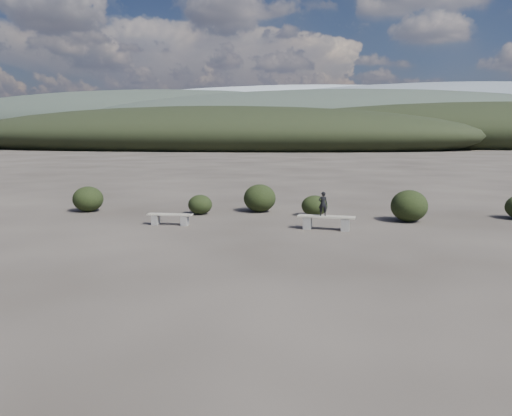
# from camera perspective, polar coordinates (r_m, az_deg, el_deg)

# --- Properties ---
(ground) EXTENTS (1200.00, 1200.00, 0.00)m
(ground) POSITION_cam_1_polar(r_m,az_deg,el_deg) (12.08, 1.13, -7.74)
(ground) COLOR #2F2924
(ground) RESTS_ON ground
(bench_left) EXTENTS (1.69, 0.37, 0.42)m
(bench_left) POSITION_cam_1_polar(r_m,az_deg,el_deg) (18.74, -9.80, -1.16)
(bench_left) COLOR slate
(bench_left) RESTS_ON ground
(bench_right) EXTENTS (2.03, 0.61, 0.50)m
(bench_right) POSITION_cam_1_polar(r_m,az_deg,el_deg) (17.74, 8.03, -1.52)
(bench_right) COLOR slate
(bench_right) RESTS_ON ground
(seated_person) EXTENTS (0.34, 0.25, 0.85)m
(seated_person) POSITION_cam_1_polar(r_m,az_deg,el_deg) (17.65, 7.66, 0.49)
(seated_person) COLOR black
(seated_person) RESTS_ON bench_right
(shrub_a) EXTENTS (1.00, 1.00, 0.82)m
(shrub_a) POSITION_cam_1_polar(r_m,az_deg,el_deg) (21.01, -6.40, 0.40)
(shrub_a) COLOR black
(shrub_a) RESTS_ON ground
(shrub_b) EXTENTS (1.39, 1.39, 1.19)m
(shrub_b) POSITION_cam_1_polar(r_m,az_deg,el_deg) (21.51, 0.43, 1.14)
(shrub_b) COLOR black
(shrub_b) RESTS_ON ground
(shrub_c) EXTENTS (1.07, 1.07, 0.85)m
(shrub_c) POSITION_cam_1_polar(r_m,az_deg,el_deg) (20.55, 6.70, 0.25)
(shrub_c) COLOR black
(shrub_c) RESTS_ON ground
(shrub_d) EXTENTS (1.40, 1.40, 1.22)m
(shrub_d) POSITION_cam_1_polar(r_m,az_deg,el_deg) (20.01, 17.10, 0.23)
(shrub_d) COLOR black
(shrub_d) RESTS_ON ground
(shrub_f) EXTENTS (1.29, 1.29, 1.10)m
(shrub_f) POSITION_cam_1_polar(r_m,az_deg,el_deg) (22.78, -18.65, 0.98)
(shrub_f) COLOR black
(shrub_f) RESTS_ON ground
(mountain_ridges) EXTENTS (500.00, 400.00, 56.00)m
(mountain_ridges) POSITION_cam_1_polar(r_m,az_deg,el_deg) (350.74, 7.68, 9.79)
(mountain_ridges) COLOR black
(mountain_ridges) RESTS_ON ground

